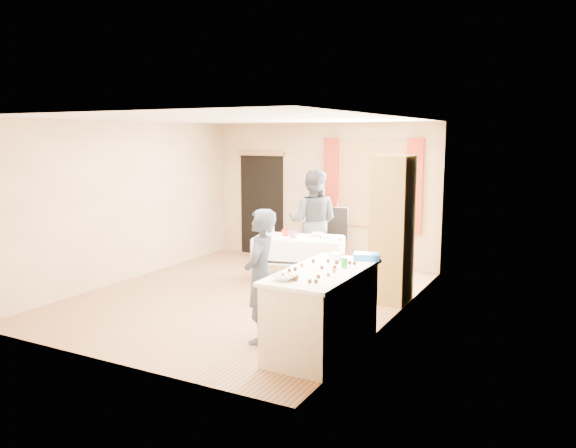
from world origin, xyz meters
The scene contains 29 objects.
floor centered at (0.00, 0.00, -0.01)m, with size 4.50×5.50×0.02m, color #9E7047.
ceiling centered at (0.00, 0.00, 2.61)m, with size 4.50×5.50×0.02m, color white.
wall_back centered at (0.00, 2.76, 1.30)m, with size 4.50×0.02×2.60m, color tan.
wall_front centered at (0.00, -2.76, 1.30)m, with size 4.50×0.02×2.60m, color tan.
wall_left centered at (-2.26, 0.00, 1.30)m, with size 0.02×5.50×2.60m, color tan.
wall_right centered at (2.26, 0.00, 1.30)m, with size 0.02×5.50×2.60m, color tan.
window_frame centered at (1.00, 2.72, 1.50)m, with size 1.32×0.06×1.52m, color olive.
window_pane centered at (1.00, 2.71, 1.50)m, with size 1.20×0.02×1.40m, color white.
curtain_left centered at (0.22, 2.67, 1.50)m, with size 0.28×0.06×1.65m, color #9D2B18.
curtain_right centered at (1.78, 2.67, 1.50)m, with size 0.28×0.06×1.65m, color #9D2B18.
doorway centered at (-1.30, 2.73, 1.00)m, with size 0.95×0.04×2.00m, color black.
door_lintel centered at (-1.30, 2.70, 2.02)m, with size 1.05×0.06×0.08m, color olive.
cabinet centered at (1.99, 0.79, 1.05)m, with size 0.50×0.60×2.09m, color olive.
counter centered at (1.89, -1.37, 0.45)m, with size 0.79×1.66×0.91m.
party_table centered at (0.34, 1.12, 0.45)m, with size 1.54×1.02×0.75m.
chair centered at (0.49, 2.14, 0.33)m, with size 0.53×0.53×1.10m.
girl centered at (1.15, -1.47, 0.77)m, with size 0.49×0.63×1.55m, color #2A3346.
woman centered at (0.28, 1.79, 0.90)m, with size 1.01×0.87×1.80m, color black.
soda_can centered at (2.06, -1.18, 0.97)m, with size 0.07×0.07×0.12m, color #199223.
mixing_bowl centered at (1.72, -1.96, 0.94)m, with size 0.29×0.29×0.06m, color white.
foam_block centered at (1.82, -0.82, 0.95)m, with size 0.15×0.10×0.08m, color white.
blue_basket centered at (2.14, -0.67, 0.95)m, with size 0.30×0.20×0.08m, color blue.
pitcher centered at (-0.08, 0.94, 0.86)m, with size 0.11×0.11×0.22m, color silver.
cup_red centered at (0.11, 1.10, 0.80)m, with size 0.17×0.17×0.11m, color red.
cup_rainbow centered at (0.33, 0.94, 0.81)m, with size 0.16×0.16×0.12m, color red.
small_bowl centered at (0.59, 1.30, 0.78)m, with size 0.26×0.26×0.06m, color white.
pastry_tray centered at (0.84, 1.09, 0.76)m, with size 0.28×0.20×0.02m, color white.
bottle centered at (-0.28, 1.18, 0.83)m, with size 0.07×0.08×0.16m, color white.
cake_balls centered at (1.84, -1.52, 0.93)m, with size 0.54×1.03×0.04m.
Camera 1 is at (4.34, -6.84, 2.36)m, focal length 35.00 mm.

